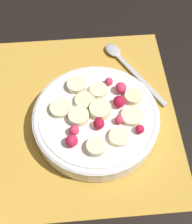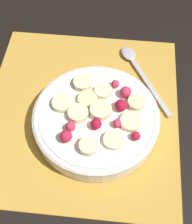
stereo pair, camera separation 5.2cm
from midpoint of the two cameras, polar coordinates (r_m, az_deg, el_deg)
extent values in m
plane|color=black|center=(0.58, -5.73, -0.62)|extent=(3.00, 3.00, 0.00)
cube|color=gold|center=(0.58, -5.75, -0.46)|extent=(0.39, 0.36, 0.01)
cylinder|color=white|center=(0.55, -2.72, -1.60)|extent=(0.22, 0.22, 0.03)
torus|color=white|center=(0.54, -2.77, -0.96)|extent=(0.22, 0.22, 0.01)
cylinder|color=white|center=(0.54, -2.79, -0.71)|extent=(0.20, 0.20, 0.00)
cylinder|color=#F4EAB7|center=(0.57, -5.85, 4.75)|extent=(0.05, 0.05, 0.01)
cylinder|color=beige|center=(0.55, -4.83, 2.07)|extent=(0.05, 0.05, 0.01)
cylinder|color=#F4EAB7|center=(0.56, -2.23, 3.71)|extent=(0.03, 0.03, 0.01)
cylinder|color=#F4EAB7|center=(0.51, 1.30, -4.80)|extent=(0.04, 0.04, 0.01)
cylinder|color=#F4EAB7|center=(0.53, 3.78, -0.98)|extent=(0.05, 0.05, 0.01)
cylinder|color=#F4EAB7|center=(0.53, -6.37, -1.03)|extent=(0.05, 0.05, 0.01)
cylinder|color=#F4EAB7|center=(0.54, -9.24, 0.48)|extent=(0.05, 0.05, 0.01)
cylinder|color=#F4EAB7|center=(0.53, -2.03, 0.21)|extent=(0.04, 0.04, 0.01)
cylinder|color=#F4EAB7|center=(0.50, -2.99, -6.61)|extent=(0.04, 0.04, 0.01)
cylinder|color=beige|center=(0.55, 4.10, 2.80)|extent=(0.03, 0.03, 0.01)
sphere|color=#DB3356|center=(0.51, -6.97, -3.58)|extent=(0.02, 0.02, 0.02)
sphere|color=#DB3356|center=(0.52, 1.38, -1.66)|extent=(0.01, 0.01, 0.01)
sphere|color=#DB3356|center=(0.56, -0.29, 5.39)|extent=(0.01, 0.01, 0.01)
sphere|color=#B21433|center=(0.54, 1.47, 1.70)|extent=(0.02, 0.02, 0.02)
sphere|color=#B21433|center=(0.51, -2.38, -2.38)|extent=(0.02, 0.02, 0.02)
sphere|color=#D12347|center=(0.50, -7.47, -5.47)|extent=(0.02, 0.02, 0.02)
sphere|color=red|center=(0.51, 5.15, -3.37)|extent=(0.01, 0.01, 0.01)
sphere|color=#DB3356|center=(0.55, 1.86, 4.24)|extent=(0.02, 0.02, 0.02)
cube|color=#B2B2B7|center=(0.62, 5.81, 5.79)|extent=(0.13, 0.08, 0.00)
ellipsoid|color=#B2B2B7|center=(0.67, 0.86, 11.11)|extent=(0.05, 0.04, 0.01)
camera|label=1|loc=(0.03, -92.85, -4.46)|focal=50.00mm
camera|label=2|loc=(0.03, 87.15, 4.46)|focal=50.00mm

